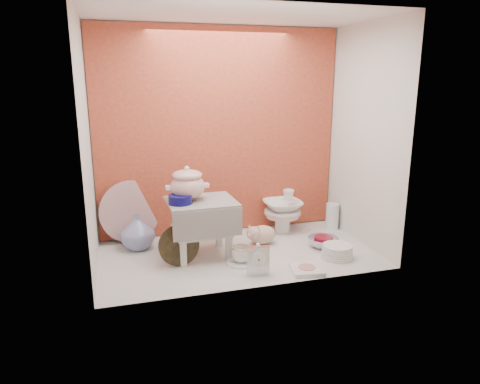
% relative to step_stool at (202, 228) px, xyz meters
% --- Properties ---
extents(ground, '(1.80, 1.80, 0.00)m').
position_rel_step_stool_xyz_m(ground, '(0.23, -0.04, -0.19)').
color(ground, silver).
rests_on(ground, ground).
extents(niche_shell, '(1.86, 1.03, 1.53)m').
position_rel_step_stool_xyz_m(niche_shell, '(0.23, 0.14, 0.74)').
color(niche_shell, '#B6582D').
rests_on(niche_shell, ground).
extents(step_stool, '(0.45, 0.38, 0.38)m').
position_rel_step_stool_xyz_m(step_stool, '(0.00, 0.00, 0.00)').
color(step_stool, silver).
rests_on(step_stool, ground).
extents(soup_tureen, '(0.33, 0.33, 0.23)m').
position_rel_step_stool_xyz_m(soup_tureen, '(-0.08, 0.04, 0.30)').
color(soup_tureen, white).
rests_on(soup_tureen, step_stool).
extents(cobalt_bowl, '(0.17, 0.17, 0.05)m').
position_rel_step_stool_xyz_m(cobalt_bowl, '(-0.14, -0.04, 0.22)').
color(cobalt_bowl, '#0D0A50').
rests_on(cobalt_bowl, step_stool).
extents(floral_platter, '(0.45, 0.18, 0.44)m').
position_rel_step_stool_xyz_m(floral_platter, '(-0.43, 0.40, 0.03)').
color(floral_platter, silver).
rests_on(floral_platter, ground).
extents(blue_white_vase, '(0.30, 0.30, 0.25)m').
position_rel_step_stool_xyz_m(blue_white_vase, '(-0.40, 0.24, -0.07)').
color(blue_white_vase, silver).
rests_on(blue_white_vase, ground).
extents(lacquer_tray, '(0.27, 0.09, 0.26)m').
position_rel_step_stool_xyz_m(lacquer_tray, '(-0.17, -0.11, -0.06)').
color(lacquer_tray, black).
rests_on(lacquer_tray, ground).
extents(mantel_clock, '(0.14, 0.07, 0.20)m').
position_rel_step_stool_xyz_m(mantel_clock, '(0.26, -0.38, -0.09)').
color(mantel_clock, silver).
rests_on(mantel_clock, ground).
extents(plush_pig, '(0.27, 0.20, 0.15)m').
position_rel_step_stool_xyz_m(plush_pig, '(0.45, 0.08, -0.12)').
color(plush_pig, '#CBAA8F').
rests_on(plush_pig, ground).
extents(teacup_saucer, '(0.23, 0.23, 0.01)m').
position_rel_step_stool_xyz_m(teacup_saucer, '(0.21, -0.20, -0.18)').
color(teacup_saucer, white).
rests_on(teacup_saucer, ground).
extents(gold_rim_teacup, '(0.13, 0.13, 0.10)m').
position_rel_step_stool_xyz_m(gold_rim_teacup, '(0.21, -0.20, -0.12)').
color(gold_rim_teacup, white).
rests_on(gold_rim_teacup, teacup_saucer).
extents(lattice_dish, '(0.22, 0.22, 0.03)m').
position_rel_step_stool_xyz_m(lattice_dish, '(0.56, -0.43, -0.18)').
color(lattice_dish, white).
rests_on(lattice_dish, ground).
extents(dinner_plate_stack, '(0.24, 0.24, 0.09)m').
position_rel_step_stool_xyz_m(dinner_plate_stack, '(0.84, -0.29, -0.14)').
color(dinner_plate_stack, white).
rests_on(dinner_plate_stack, ground).
extents(crystal_bowl, '(0.24, 0.24, 0.07)m').
position_rel_step_stool_xyz_m(crystal_bowl, '(0.84, -0.09, -0.15)').
color(crystal_bowl, silver).
rests_on(crystal_bowl, ground).
extents(clear_glass_vase, '(0.11, 0.11, 0.20)m').
position_rel_step_stool_xyz_m(clear_glass_vase, '(1.07, 0.24, -0.09)').
color(clear_glass_vase, silver).
rests_on(clear_glass_vase, ground).
extents(porcelain_tower, '(0.32, 0.32, 0.33)m').
position_rel_step_stool_xyz_m(porcelain_tower, '(0.68, 0.30, -0.02)').
color(porcelain_tower, white).
rests_on(porcelain_tower, ground).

